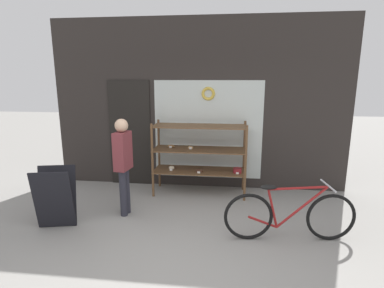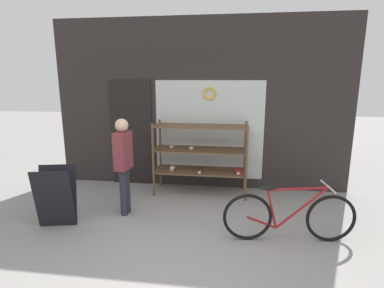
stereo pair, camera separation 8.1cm
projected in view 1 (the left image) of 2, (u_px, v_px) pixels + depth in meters
name	position (u px, v px, depth m)	size (l,w,h in m)	color
ground_plane	(174.00, 266.00, 3.47)	(30.00, 30.00, 0.00)	gray
storefront_facade	(196.00, 107.00, 5.79)	(5.71, 0.13, 3.26)	#2D2826
display_case	(200.00, 152.00, 5.53)	(1.70, 0.58, 1.36)	brown
bicycle	(289.00, 215.00, 3.98)	(1.75, 0.46, 0.79)	black
sandwich_board	(55.00, 198.00, 4.31)	(0.60, 0.49, 0.88)	black
pedestrian	(123.00, 160.00, 4.63)	(0.22, 0.34, 1.54)	#282833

